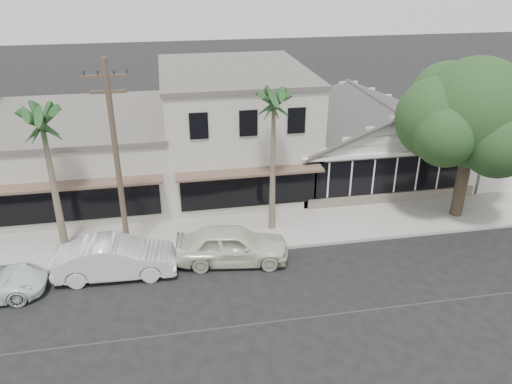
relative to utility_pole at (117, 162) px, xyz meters
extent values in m
plane|color=black|center=(9.00, -5.20, -4.79)|extent=(140.00, 140.00, 0.00)
cube|color=#9E9991|center=(1.00, 1.55, -4.71)|extent=(90.00, 3.50, 0.15)
cube|color=silver|center=(14.00, 7.30, -3.29)|extent=(10.00, 8.00, 3.00)
cube|color=black|center=(14.00, 3.24, -3.04)|extent=(8.80, 0.10, 2.00)
cube|color=#60564C|center=(14.00, 3.25, -4.44)|extent=(9.60, 0.18, 0.70)
cube|color=silver|center=(22.20, 6.30, -3.29)|extent=(6.00, 6.00, 3.00)
cube|color=beige|center=(6.00, 8.30, -1.54)|extent=(8.00, 10.00, 6.50)
cube|color=#B9B5A6|center=(-3.00, 8.30, -2.69)|extent=(10.00, 10.00, 4.20)
cylinder|color=brown|center=(0.00, 0.00, -0.29)|extent=(0.24, 0.24, 9.00)
cube|color=brown|center=(0.00, 0.00, 3.51)|extent=(1.80, 0.12, 0.12)
cube|color=brown|center=(0.00, 0.00, 2.91)|extent=(1.40, 0.12, 0.12)
imported|color=beige|center=(4.53, -0.82, -3.94)|extent=(5.24, 2.68, 1.71)
imported|color=silver|center=(-0.47, -0.97, -3.95)|extent=(5.14, 1.96, 1.67)
cylinder|color=#45392A|center=(16.69, 1.27, -3.15)|extent=(0.61, 0.61, 3.28)
sphere|color=#1A3616|center=(16.69, 1.27, 0.84)|extent=(5.33, 5.33, 5.33)
sphere|color=#1A3616|center=(18.53, 1.88, 0.33)|extent=(3.89, 3.89, 3.89)
sphere|color=#1A3616|center=(15.05, 1.68, 0.54)|extent=(4.10, 4.10, 4.10)
sphere|color=#1A3616|center=(17.10, -0.27, -0.08)|extent=(3.48, 3.48, 3.48)
sphere|color=#1A3616|center=(16.07, 2.91, 1.15)|extent=(3.69, 3.69, 3.69)
sphere|color=#1A3616|center=(17.92, 2.70, 1.56)|extent=(3.28, 3.28, 3.28)
sphere|color=#1A3616|center=(14.84, 0.45, 0.13)|extent=(3.07, 3.07, 3.07)
cone|color=#726651|center=(6.87, 1.59, -1.62)|extent=(0.33, 0.33, 6.33)
cone|color=#726651|center=(-2.96, 1.40, -1.78)|extent=(0.37, 0.37, 6.02)
camera|label=1|loc=(2.17, -19.65, 7.62)|focal=35.00mm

